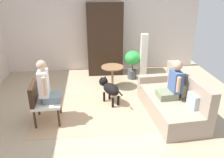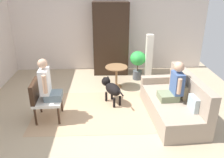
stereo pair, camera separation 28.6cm
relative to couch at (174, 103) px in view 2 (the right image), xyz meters
The scene contains 12 objects.
ground_plane 1.48m from the couch, behind, with size 6.97×6.97×0.00m, color tan.
back_wall 3.56m from the couch, 115.11° to the left, with size 6.41×0.12×2.82m, color silver.
area_rug 1.63m from the couch, behind, with size 2.94×1.83×0.01m, color tan.
couch is the anchor object (origin of this frame).
armchair 2.78m from the couch, behind, with size 0.59×0.63×0.86m.
person_on_couch 0.44m from the couch, 155.11° to the right, with size 0.48×0.51×0.82m.
person_on_armchair 2.69m from the couch, behind, with size 0.42×0.51×0.87m.
round_end_table 1.92m from the couch, 127.16° to the left, with size 0.60×0.60×0.60m.
dog 1.48m from the couch, 153.81° to the left, with size 0.51×0.77×0.59m.
potted_plant 2.15m from the couch, 103.58° to the left, with size 0.46×0.46×0.86m.
column_lamp 1.95m from the couch, 96.61° to the left, with size 0.20×0.20×1.38m.
armoire_cabinet 3.05m from the couch, 115.60° to the left, with size 1.06×0.56×2.18m, color black.
Camera 2 is at (-0.06, -4.43, 2.68)m, focal length 36.62 mm.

